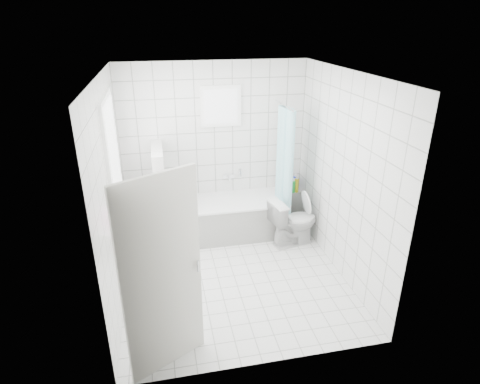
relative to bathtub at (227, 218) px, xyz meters
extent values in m
plane|color=white|center=(-0.10, -1.12, -0.29)|extent=(3.00, 3.00, 0.00)
plane|color=white|center=(-0.10, -1.12, 2.31)|extent=(3.00, 3.00, 0.00)
cube|color=white|center=(-0.10, 0.38, 1.01)|extent=(2.80, 0.02, 2.60)
cube|color=white|center=(-0.10, -2.62, 1.01)|extent=(2.80, 0.02, 2.60)
cube|color=white|center=(-1.50, -1.12, 1.01)|extent=(0.02, 3.00, 2.60)
cube|color=white|center=(1.30, -1.12, 1.01)|extent=(0.02, 3.00, 2.60)
cube|color=white|center=(-1.46, -0.82, 1.31)|extent=(0.01, 0.90, 1.40)
cube|color=white|center=(0.00, 0.33, 1.66)|extent=(0.50, 0.01, 0.50)
cube|color=white|center=(-1.41, -0.82, 0.57)|extent=(0.18, 1.02, 0.08)
cube|color=silver|center=(-1.00, -2.41, 0.71)|extent=(0.72, 0.42, 2.00)
cube|color=white|center=(0.00, 0.00, -0.02)|extent=(1.80, 0.75, 0.55)
cube|color=white|center=(0.00, 0.00, 0.27)|extent=(1.82, 0.77, 0.03)
cube|color=white|center=(-0.97, -0.05, 0.46)|extent=(0.15, 0.85, 1.50)
cube|color=white|center=(1.16, 0.25, -0.02)|extent=(0.40, 0.24, 0.55)
imported|color=white|center=(0.93, -0.47, 0.07)|extent=(0.78, 0.54, 0.73)
cylinder|color=silver|center=(0.85, -0.02, 1.71)|extent=(0.02, 0.80, 0.02)
cube|color=silver|center=(0.10, 0.33, 0.56)|extent=(0.18, 0.06, 0.06)
imported|color=white|center=(-1.40, -0.87, 0.69)|extent=(0.18, 0.18, 0.16)
imported|color=#DF57A6|center=(-1.40, -1.18, 0.75)|extent=(0.12, 0.12, 0.29)
imported|color=#BB5FBE|center=(-1.40, -0.50, 0.69)|extent=(0.11, 0.11, 0.17)
cylinder|color=green|center=(1.13, 0.17, 0.36)|extent=(0.06, 0.06, 0.20)
cylinder|color=#E11A46|center=(1.09, 0.28, 0.37)|extent=(0.06, 0.06, 0.22)
cylinder|color=#1C33E3|center=(1.20, 0.28, 0.37)|extent=(0.06, 0.06, 0.23)
cylinder|color=yellow|center=(1.18, 0.17, 0.37)|extent=(0.06, 0.06, 0.23)
camera|label=1|loc=(-0.93, -5.48, 2.85)|focal=30.00mm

